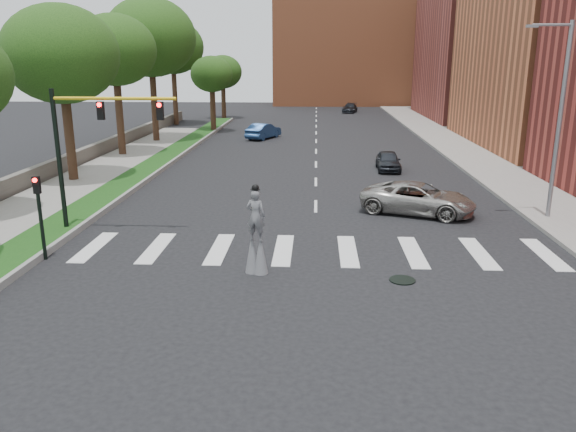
{
  "coord_description": "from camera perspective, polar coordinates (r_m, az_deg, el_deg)",
  "views": [
    {
      "loc": [
        -0.06,
        -20.2,
        7.37
      ],
      "look_at": [
        -1.05,
        0.0,
        1.7
      ],
      "focal_mm": 35.0,
      "sensor_mm": 36.0,
      "label": 1
    }
  ],
  "objects": [
    {
      "name": "ground_plane",
      "position": [
        21.5,
        2.8,
        -4.4
      ],
      "size": [
        160.0,
        160.0,
        0.0
      ],
      "primitive_type": "plane",
      "color": "black",
      "rests_on": "ground"
    },
    {
      "name": "grass_median",
      "position": [
        42.42,
        -12.94,
        5.43
      ],
      "size": [
        2.0,
        60.0,
        0.25
      ],
      "primitive_type": "cube",
      "color": "#143E11",
      "rests_on": "ground"
    },
    {
      "name": "median_curb",
      "position": [
        42.15,
        -11.56,
        5.47
      ],
      "size": [
        0.2,
        60.0,
        0.28
      ],
      "primitive_type": "cube",
      "color": "gray",
      "rests_on": "ground"
    },
    {
      "name": "sidewalk_left",
      "position": [
        34.26,
        -22.22,
        2.22
      ],
      "size": [
        4.0,
        60.0,
        0.18
      ],
      "primitive_type": "cube",
      "color": "gray",
      "rests_on": "ground"
    },
    {
      "name": "sidewalk_right",
      "position": [
        47.47,
        18.22,
        6.06
      ],
      "size": [
        5.0,
        90.0,
        0.18
      ],
      "primitive_type": "cube",
      "color": "gray",
      "rests_on": "ground"
    },
    {
      "name": "stone_wall",
      "position": [
        45.98,
        -18.96,
        6.29
      ],
      "size": [
        0.5,
        56.0,
        1.1
      ],
      "primitive_type": "cube",
      "color": "#57524A",
      "rests_on": "ground"
    },
    {
      "name": "manhole",
      "position": [
        19.86,
        11.53,
        -6.39
      ],
      "size": [
        0.9,
        0.9,
        0.04
      ],
      "primitive_type": "cylinder",
      "color": "black",
      "rests_on": "ground"
    },
    {
      "name": "building_far",
      "position": [
        77.45,
        20.25,
        16.7
      ],
      "size": [
        16.0,
        22.0,
        20.0
      ],
      "primitive_type": "cube",
      "color": "#953F37",
      "rests_on": "ground"
    },
    {
      "name": "building_backdrop",
      "position": [
        98.4,
        6.62,
        16.52
      ],
      "size": [
        26.0,
        14.0,
        18.0
      ],
      "primitive_type": "cube",
      "color": "#C7683E",
      "rests_on": "ground"
    },
    {
      "name": "streetlight",
      "position": [
        28.51,
        25.76,
        9.16
      ],
      "size": [
        2.05,
        0.2,
        9.0
      ],
      "color": "slate",
      "rests_on": "ground"
    },
    {
      "name": "traffic_signal",
      "position": [
        25.36,
        -19.93,
        7.44
      ],
      "size": [
        5.3,
        0.23,
        6.2
      ],
      "color": "black",
      "rests_on": "ground"
    },
    {
      "name": "secondary_signal",
      "position": [
        22.85,
        -23.91,
        0.56
      ],
      "size": [
        0.25,
        0.21,
        3.23
      ],
      "color": "black",
      "rests_on": "ground"
    },
    {
      "name": "stilt_performer",
      "position": [
        19.76,
        -3.26,
        -2.16
      ],
      "size": [
        0.83,
        0.62,
        3.24
      ],
      "rotation": [
        0.0,
        0.0,
        2.85
      ],
      "color": "#332014",
      "rests_on": "ground"
    },
    {
      "name": "suv_crossing",
      "position": [
        28.31,
        13.08,
        1.76
      ],
      "size": [
        6.06,
        4.36,
        1.53
      ],
      "primitive_type": "imported",
      "rotation": [
        0.0,
        0.0,
        1.2
      ],
      "color": "#A29F99",
      "rests_on": "ground"
    },
    {
      "name": "car_near",
      "position": [
        39.2,
        10.14,
        5.55
      ],
      "size": [
        1.65,
        3.88,
        1.31
      ],
      "primitive_type": "imported",
      "rotation": [
        0.0,
        0.0,
        -0.03
      ],
      "color": "black",
      "rests_on": "ground"
    },
    {
      "name": "car_mid",
      "position": [
        54.2,
        -2.5,
        8.62
      ],
      "size": [
        3.24,
        4.73,
        1.48
      ],
      "primitive_type": "imported",
      "rotation": [
        0.0,
        0.0,
        2.73
      ],
      "color": "navy",
      "rests_on": "ground"
    },
    {
      "name": "car_far",
      "position": [
        81.76,
        6.31,
        10.85
      ],
      "size": [
        2.62,
        4.63,
        1.27
      ],
      "primitive_type": "imported",
      "rotation": [
        0.0,
        0.0,
        -0.2
      ],
      "color": "black",
      "rests_on": "ground"
    },
    {
      "name": "tree_2",
      "position": [
        36.67,
        -22.08,
        14.94
      ],
      "size": [
        6.75,
        6.75,
        10.51
      ],
      "color": "#332014",
      "rests_on": "ground"
    },
    {
      "name": "tree_3",
      "position": [
        45.67,
        -17.23,
        15.76
      ],
      "size": [
        6.25,
        6.25,
        10.68
      ],
      "color": "#332014",
      "rests_on": "ground"
    },
    {
      "name": "tree_4",
      "position": [
        52.94,
        -13.84,
        17.18
      ],
      "size": [
        8.02,
        8.02,
        12.61
      ],
      "color": "#332014",
      "rests_on": "ground"
    },
    {
      "name": "tree_5",
      "position": [
        67.1,
        -11.67,
        16.44
      ],
      "size": [
        7.04,
        7.04,
        11.67
      ],
      "color": "#332014",
      "rests_on": "ground"
    },
    {
      "name": "tree_6",
      "position": [
        59.52,
        -7.76,
        14.03
      ],
      "size": [
        4.3,
        4.3,
        7.71
      ],
      "color": "#332014",
      "rests_on": "ground"
    },
    {
      "name": "tree_7",
      "position": [
        73.12,
        -6.65,
        14.3
      ],
      "size": [
        4.85,
        4.85,
        7.87
      ],
      "color": "#332014",
      "rests_on": "ground"
    }
  ]
}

